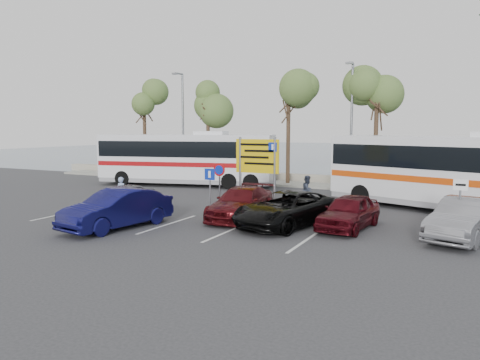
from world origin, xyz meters
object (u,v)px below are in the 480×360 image
at_px(coach_bus_right, 456,175).
at_px(direction_sign, 257,162).
at_px(pedestrian_near, 122,192).
at_px(pedestrian_far, 308,190).
at_px(car_maroon, 241,203).
at_px(car_silver_b, 465,219).
at_px(suv_black, 287,209).
at_px(coach_bus_left, 186,160).
at_px(car_red, 349,212).
at_px(car_blue, 117,209).
at_px(street_lamp_right, 351,119).
at_px(street_lamp_left, 182,120).
at_px(car_silver_a, 121,198).

bearing_deg(coach_bus_right, direction_sign, -154.09).
bearing_deg(pedestrian_near, pedestrian_far, -146.69).
xyz_separation_m(car_maroon, car_silver_b, (9.00, 0.00, 0.06)).
distance_m(car_maroon, suv_black, 2.49).
relative_size(coach_bus_left, car_maroon, 2.61).
relative_size(coach_bus_left, car_red, 3.09).
xyz_separation_m(coach_bus_right, suv_black, (-6.09, -6.48, -1.08)).
distance_m(coach_bus_right, car_blue, 15.62).
xyz_separation_m(coach_bus_left, car_silver_b, (17.74, -9.00, -1.01)).
bearing_deg(car_red, car_blue, -148.23).
relative_size(coach_bus_right, suv_black, 2.44).
bearing_deg(pedestrian_near, car_blue, 130.78).
height_order(street_lamp_right, car_blue, street_lamp_right).
height_order(coach_bus_left, car_blue, coach_bus_left).
height_order(street_lamp_left, car_blue, street_lamp_left).
bearing_deg(car_silver_a, street_lamp_right, 61.68).
bearing_deg(street_lamp_left, car_silver_a, -69.03).
distance_m(car_maroon, pedestrian_near, 6.71).
bearing_deg(pedestrian_near, direction_sign, -162.59).
bearing_deg(car_red, coach_bus_left, 152.55).
bearing_deg(street_lamp_right, car_silver_b, -59.78).
xyz_separation_m(coach_bus_left, pedestrian_far, (10.23, -4.18, -0.99)).
height_order(street_lamp_right, car_silver_a, street_lamp_right).
bearing_deg(coach_bus_left, car_silver_a, -74.74).
bearing_deg(car_red, street_lamp_left, 148.90).
height_order(coach_bus_left, coach_bus_right, coach_bus_right).
bearing_deg(car_silver_a, street_lamp_left, 114.17).
bearing_deg(direction_sign, pedestrian_far, 64.48).
relative_size(car_maroon, pedestrian_far, 3.07).
bearing_deg(street_lamp_left, direction_sign, -43.17).
bearing_deg(car_maroon, pedestrian_near, 176.70).
bearing_deg(pedestrian_far, car_silver_b, -120.60).
bearing_deg(car_maroon, car_silver_a, -174.64).
bearing_deg(coach_bus_left, street_lamp_left, 126.86).
xyz_separation_m(coach_bus_right, car_silver_b, (0.51, -5.82, -1.04)).
relative_size(street_lamp_left, pedestrian_near, 5.11).
distance_m(street_lamp_right, car_blue, 17.42).
distance_m(street_lamp_left, coach_bus_left, 4.72).
relative_size(street_lamp_right, car_blue, 1.68).
relative_size(car_maroon, car_red, 1.18).
bearing_deg(street_lamp_left, pedestrian_near, -70.54).
bearing_deg(pedestrian_far, car_blue, 152.18).
bearing_deg(street_lamp_left, suv_black, -43.41).
bearing_deg(suv_black, pedestrian_near, -168.17).
height_order(street_lamp_left, direction_sign, street_lamp_left).
height_order(street_lamp_right, car_silver_b, street_lamp_right).
height_order(car_silver_a, car_silver_b, car_silver_b).
bearing_deg(car_red, direction_sign, 166.67).
bearing_deg(coach_bus_left, car_maroon, -45.85).
relative_size(pedestrian_near, pedestrian_far, 1.01).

